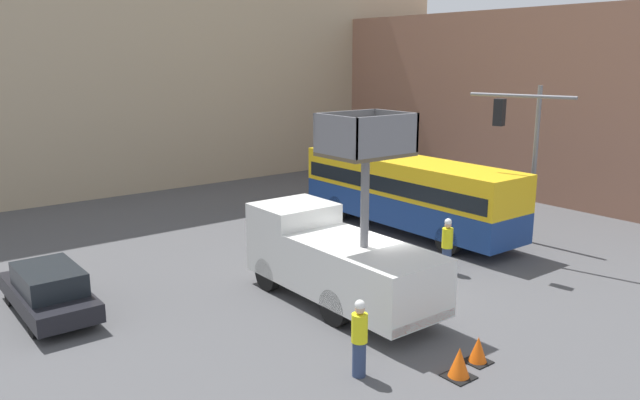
% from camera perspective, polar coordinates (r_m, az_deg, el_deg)
% --- Properties ---
extents(ground_plane, '(120.00, 120.00, 0.00)m').
position_cam_1_polar(ground_plane, '(19.62, 5.83, -8.81)').
color(ground_plane, '#4C4C4F').
extents(building_backdrop_far, '(44.00, 10.00, 16.45)m').
position_cam_1_polar(building_backdrop_far, '(39.24, -19.56, 13.70)').
color(building_backdrop_far, tan).
rests_on(building_backdrop_far, ground_plane).
extents(building_backdrop_side, '(10.00, 28.00, 9.62)m').
position_cam_1_polar(building_backdrop_side, '(38.07, 21.62, 8.42)').
color(building_backdrop_side, '#936651').
rests_on(building_backdrop_side, ground_plane).
extents(utility_truck, '(2.38, 6.76, 5.80)m').
position_cam_1_polar(utility_truck, '(18.58, 1.51, -5.15)').
color(utility_truck, silver).
rests_on(utility_truck, ground_plane).
extents(city_bus, '(2.53, 10.54, 3.08)m').
position_cam_1_polar(city_bus, '(26.45, 8.00, 1.01)').
color(city_bus, navy).
rests_on(city_bus, ground_plane).
extents(traffic_light_pole, '(4.02, 3.77, 6.19)m').
position_cam_1_polar(traffic_light_pole, '(24.28, 18.11, 5.17)').
color(traffic_light_pole, slate).
rests_on(traffic_light_pole, ground_plane).
extents(road_worker_near_truck, '(0.38, 0.38, 1.89)m').
position_cam_1_polar(road_worker_near_truck, '(14.71, 3.62, -12.49)').
color(road_worker_near_truck, navy).
rests_on(road_worker_near_truck, ground_plane).
extents(road_worker_directing, '(0.38, 0.38, 1.91)m').
position_cam_1_polar(road_worker_directing, '(21.82, 11.55, -4.06)').
color(road_worker_directing, navy).
rests_on(road_worker_directing, ground_plane).
extents(traffic_cone_near_truck, '(0.65, 0.65, 0.74)m').
position_cam_1_polar(traffic_cone_near_truck, '(15.23, 12.61, -14.37)').
color(traffic_cone_near_truck, black).
rests_on(traffic_cone_near_truck, ground_plane).
extents(traffic_cone_far_side, '(0.58, 0.58, 0.67)m').
position_cam_1_polar(traffic_cone_far_side, '(16.02, 14.25, -13.18)').
color(traffic_cone_far_side, black).
rests_on(traffic_cone_far_side, ground_plane).
extents(parked_car_curbside, '(1.75, 4.46, 1.45)m').
position_cam_1_polar(parked_car_curbside, '(19.63, -23.55, -7.58)').
color(parked_car_curbside, black).
rests_on(parked_car_curbside, ground_plane).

